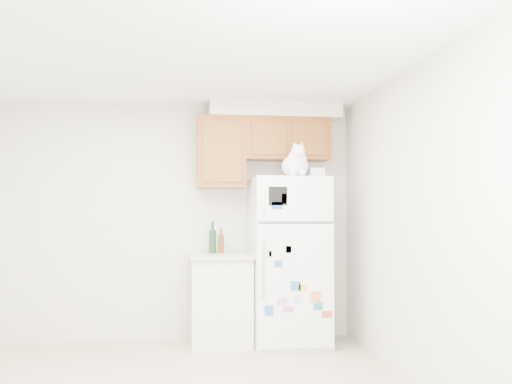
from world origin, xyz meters
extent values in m
cube|color=beige|center=(0.00, 2.00, 1.25)|extent=(3.80, 0.04, 2.50)
cube|color=beige|center=(0.00, -2.00, 1.25)|extent=(3.80, 0.04, 2.50)
cube|color=beige|center=(1.90, 0.00, 1.25)|extent=(0.04, 4.00, 2.50)
cube|color=white|center=(0.00, 0.00, 2.50)|extent=(3.80, 4.00, 0.04)
cube|color=brown|center=(1.20, 1.82, 2.12)|extent=(0.90, 0.33, 0.45)
cube|color=brown|center=(0.50, 1.82, 1.98)|extent=(0.50, 0.33, 0.75)
cube|color=silver|center=(1.07, 1.83, 2.42)|extent=(1.40, 0.37, 0.15)
cube|color=white|center=(1.19, 1.62, 0.85)|extent=(0.76, 0.72, 1.70)
cube|color=white|center=(1.19, 1.25, 1.48)|extent=(0.74, 0.03, 0.44)
cube|color=white|center=(1.19, 1.25, 0.64)|extent=(0.74, 0.03, 1.19)
cube|color=#59595B|center=(1.19, 1.25, 1.25)|extent=(0.74, 0.03, 0.02)
cylinder|color=silver|center=(0.87, 1.22, 1.47)|extent=(0.02, 0.02, 0.32)
cylinder|color=silver|center=(0.87, 1.22, 0.80)|extent=(0.02, 0.02, 0.55)
cube|color=black|center=(1.01, 1.23, 1.50)|extent=(0.18, 0.00, 0.18)
cube|color=white|center=(1.03, 1.23, 1.05)|extent=(0.22, 0.00, 0.28)
cube|color=#2F64A7|center=(0.92, 1.23, 0.41)|extent=(0.08, 0.00, 0.10)
cube|color=silver|center=(0.92, 1.23, 0.95)|extent=(0.05, 0.00, 0.06)
cube|color=#26509A|center=(1.00, 1.23, 1.41)|extent=(0.11, 0.00, 0.07)
cube|color=teal|center=(1.18, 1.23, 0.64)|extent=(0.10, 0.00, 0.09)
cube|color=white|center=(1.07, 1.23, 1.47)|extent=(0.06, 0.00, 0.10)
cube|color=#C27F3C|center=(1.37, 1.23, 0.53)|extent=(0.10, 0.00, 0.11)
cube|color=#22668A|center=(1.40, 1.23, 0.44)|extent=(0.09, 0.00, 0.07)
cube|color=#BD87B2|center=(1.05, 1.23, 0.49)|extent=(0.09, 0.00, 0.07)
cube|color=#334DB3|center=(1.01, 1.23, 0.85)|extent=(0.07, 0.00, 0.06)
cube|color=gold|center=(1.25, 1.23, 0.62)|extent=(0.07, 0.00, 0.07)
cube|color=#C04430|center=(1.49, 1.23, 0.36)|extent=(0.10, 0.00, 0.07)
cube|color=silver|center=(1.20, 1.23, 0.51)|extent=(0.08, 0.00, 0.09)
cube|color=white|center=(1.14, 1.23, 0.99)|extent=(0.11, 0.00, 0.07)
cube|color=#CA519F|center=(1.10, 1.23, 0.42)|extent=(0.11, 0.00, 0.05)
cube|color=white|center=(0.50, 1.68, 0.44)|extent=(0.60, 0.60, 0.88)
cube|color=beige|center=(0.50, 1.66, 0.90)|extent=(0.64, 0.64, 0.04)
ellipsoid|color=white|center=(1.22, 1.45, 1.81)|extent=(0.27, 0.36, 0.23)
ellipsoid|color=white|center=(1.22, 1.35, 1.86)|extent=(0.19, 0.16, 0.21)
sphere|color=white|center=(1.22, 1.29, 1.94)|extent=(0.13, 0.13, 0.13)
cone|color=white|center=(1.18, 1.29, 2.01)|extent=(0.05, 0.05, 0.05)
cone|color=white|center=(1.25, 1.29, 2.01)|extent=(0.05, 0.05, 0.05)
cone|color=#D88C8C|center=(1.18, 1.28, 2.00)|extent=(0.02, 0.02, 0.03)
cone|color=#D88C8C|center=(1.25, 1.28, 2.00)|extent=(0.02, 0.02, 0.03)
sphere|color=white|center=(1.22, 1.24, 1.92)|extent=(0.06, 0.06, 0.06)
sphere|color=white|center=(1.17, 1.31, 1.74)|extent=(0.07, 0.07, 0.07)
sphere|color=white|center=(1.26, 1.31, 1.74)|extent=(0.07, 0.07, 0.07)
cylinder|color=white|center=(1.33, 1.57, 1.74)|extent=(0.16, 0.23, 0.08)
cube|color=white|center=(1.40, 1.68, 1.75)|extent=(0.18, 0.14, 0.10)
cube|color=white|center=(1.44, 1.46, 1.74)|extent=(0.16, 0.12, 0.09)
camera|label=1|loc=(0.04, -4.43, 1.31)|focal=42.00mm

